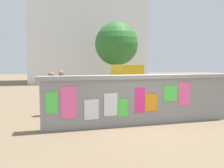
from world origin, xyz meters
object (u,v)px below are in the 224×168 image
at_px(bicycle_near, 112,107).
at_px(tree_roadside, 117,44).
at_px(auto_rickshaw_truck, 109,83).
at_px(person_walking, 61,86).
at_px(person_bystander, 52,89).
at_px(motorcycle, 172,99).

xyz_separation_m(bicycle_near, tree_roadside, (3.08, 9.74, 3.01)).
bearing_deg(bicycle_near, auto_rickshaw_truck, 76.34).
distance_m(person_walking, person_bystander, 1.09).
bearing_deg(motorcycle, auto_rickshaw_truck, 120.21).
relative_size(auto_rickshaw_truck, bicycle_near, 2.23).
relative_size(person_walking, person_bystander, 1.00).
bearing_deg(person_walking, motorcycle, -17.89).
xyz_separation_m(motorcycle, person_bystander, (-4.77, 0.40, 0.52)).
bearing_deg(person_bystander, bicycle_near, -24.12).
bearing_deg(bicycle_near, motorcycle, 10.96).
xyz_separation_m(motorcycle, tree_roadside, (0.37, 9.22, 2.91)).
distance_m(motorcycle, tree_roadside, 9.67).
bearing_deg(tree_roadside, person_bystander, -120.25).
xyz_separation_m(person_walking, tree_roadside, (4.72, 7.81, 2.39)).
bearing_deg(auto_rickshaw_truck, person_walking, -145.56).
xyz_separation_m(auto_rickshaw_truck, tree_roadside, (2.19, 6.08, 2.48)).
height_order(auto_rickshaw_truck, tree_roadside, tree_roadside).
distance_m(auto_rickshaw_truck, bicycle_near, 3.80).
height_order(bicycle_near, person_walking, person_walking).
distance_m(person_bystander, tree_roadside, 10.49).
height_order(motorcycle, person_bystander, person_bystander).
bearing_deg(motorcycle, tree_roadside, 87.71).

